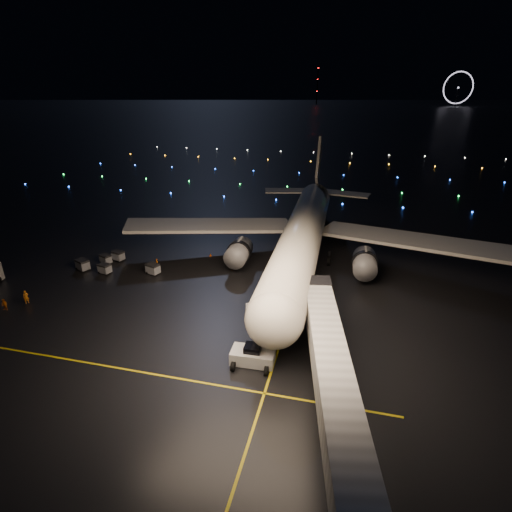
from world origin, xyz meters
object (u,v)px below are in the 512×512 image
object	(u,v)px
crew_b	(4,305)
baggage_cart_0	(153,269)
airliner	(306,208)
baggage_cart_1	(105,269)
pushback_tug	(253,354)
baggage_cart_4	(83,265)
crew_a	(26,297)
crew_c	(157,264)
baggage_cart_3	(106,259)
belt_loader	(264,302)
baggage_cart_2	(118,256)

from	to	relation	value
crew_b	baggage_cart_0	size ratio (longest dim) A/B	0.82
airliner	baggage_cart_1	xyz separation A→B (m)	(-30.33, -14.26, -8.17)
airliner	pushback_tug	size ratio (longest dim) A/B	13.50
baggage_cart_1	baggage_cart_4	size ratio (longest dim) A/B	0.88
crew_a	crew_c	size ratio (longest dim) A/B	1.09
crew_a	baggage_cart_3	size ratio (longest dim) A/B	1.05
belt_loader	baggage_cart_4	distance (m)	32.62
airliner	baggage_cart_1	size ratio (longest dim) A/B	33.84
crew_a	baggage_cart_2	xyz separation A→B (m)	(4.11, 16.53, -0.15)
baggage_cart_2	baggage_cart_3	size ratio (longest dim) A/B	1.05
baggage_cart_0	baggage_cart_3	xyz separation A→B (m)	(-9.76, 1.86, -0.07)
baggage_cart_1	baggage_cart_0	bearing A→B (deg)	25.47
pushback_tug	belt_loader	xyz separation A→B (m)	(-1.05, 10.38, 0.62)
crew_c	baggage_cart_3	xyz separation A→B (m)	(-9.45, -0.15, -0.11)
baggage_cart_3	crew_c	bearing A→B (deg)	23.17
airliner	baggage_cart_4	distance (m)	38.14
baggage_cart_2	baggage_cart_4	bearing A→B (deg)	-109.93
baggage_cart_1	baggage_cart_2	distance (m)	5.31
baggage_cart_3	baggage_cart_4	xyz separation A→B (m)	(-2.14, -3.25, 0.11)
pushback_tug	baggage_cart_4	size ratio (longest dim) A/B	2.22
airliner	baggage_cart_3	world-z (taller)	airliner
airliner	crew_a	size ratio (longest dim) A/B	32.66
airliner	crew_a	world-z (taller)	airliner
airliner	crew_b	bearing A→B (deg)	-144.09
belt_loader	baggage_cart_0	world-z (taller)	belt_loader
crew_a	crew_b	bearing A→B (deg)	-174.14
baggage_cart_2	baggage_cart_3	bearing A→B (deg)	-111.99
crew_a	baggage_cart_4	bearing A→B (deg)	34.58
pushback_tug	baggage_cart_0	world-z (taller)	pushback_tug
airliner	baggage_cart_3	size ratio (longest dim) A/B	34.29
crew_c	baggage_cart_4	world-z (taller)	baggage_cart_4
airliner	baggage_cart_2	world-z (taller)	airliner
airliner	baggage_cart_1	distance (m)	34.50
pushback_tug	baggage_cart_1	distance (m)	33.18
crew_a	baggage_cart_3	distance (m)	15.05
crew_a	baggage_cart_1	size ratio (longest dim) A/B	1.04
crew_a	baggage_cart_2	size ratio (longest dim) A/B	1.00
crew_a	crew_b	xyz separation A→B (m)	(-1.43, -2.28, -0.14)
belt_loader	crew_a	bearing A→B (deg)	172.46
pushback_tug	crew_a	xyz separation A→B (m)	(-33.70, 5.15, -0.15)
baggage_cart_4	belt_loader	bearing A→B (deg)	13.76
belt_loader	baggage_cart_0	size ratio (longest dim) A/B	3.57
baggage_cart_2	baggage_cart_3	xyz separation A→B (m)	(-1.30, -1.74, -0.04)
airliner	crew_c	bearing A→B (deg)	-156.49
pushback_tug	belt_loader	distance (m)	10.45
crew_a	baggage_cart_4	world-z (taller)	crew_a
baggage_cart_1	baggage_cart_4	bearing A→B (deg)	-170.18
belt_loader	baggage_cart_1	distance (m)	28.44
airliner	pushback_tug	bearing A→B (deg)	-94.12
crew_a	baggage_cart_1	xyz separation A→B (m)	(4.88, 11.27, -0.17)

